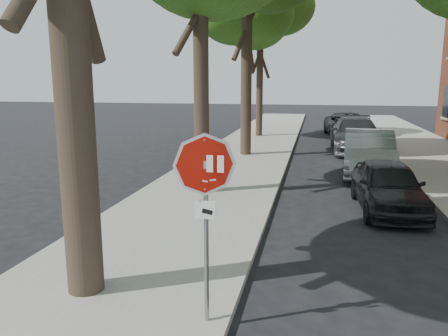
# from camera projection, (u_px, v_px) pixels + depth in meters

# --- Properties ---
(ground) EXTENTS (120.00, 120.00, 0.00)m
(ground) POSITION_uv_depth(u_px,v_px,m) (257.00, 334.00, 5.92)
(ground) COLOR black
(ground) RESTS_ON ground
(sidewalk_left) EXTENTS (4.00, 55.00, 0.12)m
(sidewalk_left) POSITION_uv_depth(u_px,v_px,m) (235.00, 163.00, 17.93)
(sidewalk_left) COLOR gray
(sidewalk_left) RESTS_ON ground
(curb_left) EXTENTS (0.12, 55.00, 0.13)m
(curb_left) POSITION_uv_depth(u_px,v_px,m) (286.00, 165.00, 17.52)
(curb_left) COLOR #9E9384
(curb_left) RESTS_ON ground
(curb_right) EXTENTS (0.12, 55.00, 0.13)m
(curb_right) POSITION_uv_depth(u_px,v_px,m) (402.00, 169.00, 16.63)
(curb_right) COLOR #9E9384
(curb_right) RESTS_ON ground
(stop_sign) EXTENTS (0.76, 0.34, 2.61)m
(stop_sign) POSITION_uv_depth(u_px,v_px,m) (205.00, 193.00, 5.66)
(stop_sign) COLOR gray
(stop_sign) RESTS_ON sidewalk_left
(tree_far) EXTENTS (5.29, 4.91, 9.33)m
(tree_far) POSITION_uv_depth(u_px,v_px,m) (261.00, 14.00, 25.32)
(tree_far) COLOR black
(tree_far) RESTS_ON sidewalk_left
(car_a) EXTENTS (1.78, 3.99, 1.33)m
(car_a) POSITION_uv_depth(u_px,v_px,m) (388.00, 186.00, 11.47)
(car_a) COLOR black
(car_a) RESTS_ON ground
(car_b) EXTENTS (2.00, 4.99, 1.61)m
(car_b) POSITION_uv_depth(u_px,v_px,m) (368.00, 153.00, 15.95)
(car_b) COLOR #979B9F
(car_b) RESTS_ON ground
(car_c) EXTENTS (2.37, 5.65, 1.63)m
(car_c) POSITION_uv_depth(u_px,v_px,m) (356.00, 134.00, 21.28)
(car_c) COLOR #4D4C51
(car_c) RESTS_ON ground
(car_d) EXTENTS (2.88, 5.50, 1.48)m
(car_d) POSITION_uv_depth(u_px,v_px,m) (348.00, 125.00, 26.83)
(car_d) COLOR black
(car_d) RESTS_ON ground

